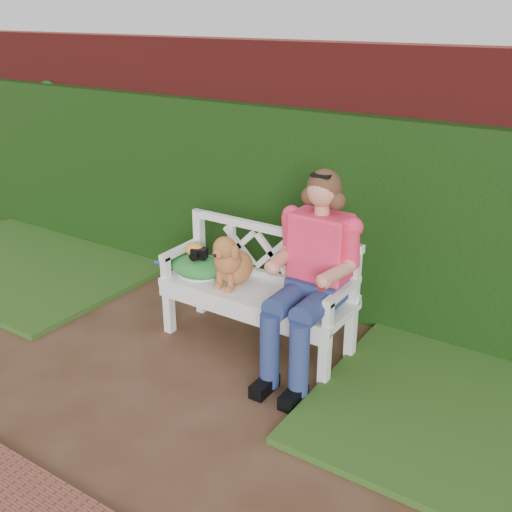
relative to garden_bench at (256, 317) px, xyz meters
The scene contains 11 objects.
ground 0.96m from the garden_bench, 115.94° to the right, with size 60.00×60.00×0.00m, color #3F2817.
brick_wall 1.42m from the garden_bench, 111.08° to the left, with size 10.00×0.30×2.20m, color maroon.
ivy_hedge 1.12m from the garden_bench, 115.93° to the left, with size 10.00×0.18×1.70m, color #19420D.
grass_left 2.82m from the garden_bench, behind, with size 2.60×2.00×0.05m, color #204012.
garden_bench is the anchor object (origin of this frame).
seated_woman 0.71m from the garden_bench, ahead, with size 0.62×0.83×1.47m, color #D32B53, non-canonical shape.
dog 0.49m from the garden_bench, behind, with size 0.28×0.38×0.42m, color brown, non-canonical shape.
tennis_racket 0.61m from the garden_bench, behind, with size 0.64×0.27×0.03m, color white, non-canonical shape.
green_bag 0.61m from the garden_bench, behind, with size 0.45×0.35×0.15m, color green, non-canonical shape.
camera_item 0.66m from the garden_bench, behind, with size 0.12×0.09×0.08m, color black.
baseball_glove 0.72m from the garden_bench, behind, with size 0.17×0.12×0.10m, color orange.
Camera 1 is at (2.64, -2.57, 2.44)m, focal length 42.00 mm.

